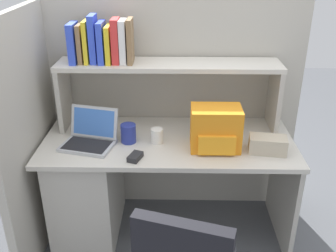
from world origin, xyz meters
name	(u,v)px	position (x,y,z in m)	size (l,w,h in m)	color
ground_plane	(168,229)	(0.00, 0.00, 0.00)	(8.00, 8.00, 0.00)	#595B60
desk	(111,182)	(-0.39, 0.00, 0.40)	(1.60, 0.70, 0.73)	beige
cubicle_partition_rear	(169,110)	(0.00, 0.38, 0.78)	(1.84, 0.05, 1.55)	#B2ADA0
cubicle_partition_left	(33,136)	(-0.85, -0.05, 0.78)	(0.05, 1.06, 1.55)	#B2ADA0
overhead_hutch	(169,77)	(0.00, 0.20, 1.08)	(1.44, 0.28, 0.45)	#BCB7AC
reference_books_on_shelf	(102,42)	(-0.42, 0.20, 1.31)	(0.39, 0.18, 0.30)	blue
laptop	(90,137)	(-0.48, -0.07, 0.78)	(0.36, 0.32, 0.22)	#B7BABF
backpack	(216,129)	(0.29, -0.10, 0.86)	(0.30, 0.23, 0.26)	orange
computer_mouse	(135,157)	(-0.19, -0.25, 0.75)	(0.06, 0.10, 0.03)	#262628
paper_cup	(157,136)	(-0.07, -0.04, 0.78)	(0.08, 0.08, 0.09)	white
tissue_box	(268,145)	(0.60, -0.15, 0.78)	(0.22, 0.12, 0.10)	#BFB299
snack_canister	(128,133)	(-0.25, -0.04, 0.79)	(0.10, 0.10, 0.12)	navy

